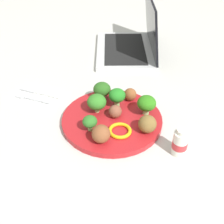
# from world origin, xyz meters

# --- Properties ---
(ground_plane) EXTENTS (4.00, 4.00, 0.00)m
(ground_plane) POSITION_xyz_m (0.00, 0.00, 0.00)
(ground_plane) COLOR beige
(plate) EXTENTS (0.28, 0.28, 0.02)m
(plate) POSITION_xyz_m (0.00, 0.00, 0.01)
(plate) COLOR red
(plate) RESTS_ON ground_plane
(broccoli_floret_front_left) EXTENTS (0.05, 0.05, 0.06)m
(broccoli_floret_front_left) POSITION_xyz_m (0.05, -0.01, 0.05)
(broccoli_floret_front_left) COLOR #8CC677
(broccoli_floret_front_left) RESTS_ON plate
(broccoli_floret_mid_left) EXTENTS (0.05, 0.05, 0.06)m
(broccoli_floret_mid_left) POSITION_xyz_m (0.01, -0.06, 0.05)
(broccoli_floret_mid_left) COLOR #91CD77
(broccoli_floret_mid_left) RESTS_ON plate
(broccoli_floret_back_left) EXTENTS (0.04, 0.04, 0.04)m
(broccoli_floret_back_left) POSITION_xyz_m (0.04, 0.07, 0.04)
(broccoli_floret_back_left) COLOR #98C469
(broccoli_floret_back_left) RESTS_ON plate
(broccoli_floret_far_rim) EXTENTS (0.05, 0.05, 0.06)m
(broccoli_floret_far_rim) POSITION_xyz_m (-0.08, -0.05, 0.05)
(broccoli_floret_far_rim) COLOR #92C379
(broccoli_floret_far_rim) RESTS_ON plate
(broccoli_floret_mid_right) EXTENTS (0.05, 0.05, 0.05)m
(broccoli_floret_mid_right) POSITION_xyz_m (0.06, -0.08, 0.05)
(broccoli_floret_mid_right) COLOR #A3C369
(broccoli_floret_mid_right) RESTS_ON plate
(meatball_back_left) EXTENTS (0.05, 0.05, 0.05)m
(meatball_back_left) POSITION_xyz_m (-0.01, 0.10, 0.04)
(meatball_back_left) COLOR brown
(meatball_back_left) RESTS_ON plate
(meatball_far_rim) EXTENTS (0.05, 0.05, 0.05)m
(meatball_far_rim) POSITION_xyz_m (-0.10, 0.02, 0.04)
(meatball_far_rim) COLOR brown
(meatball_far_rim) RESTS_ON plate
(meatball_center) EXTENTS (0.04, 0.04, 0.04)m
(meatball_center) POSITION_xyz_m (-0.01, -0.01, 0.03)
(meatball_center) COLOR brown
(meatball_center) RESTS_ON plate
(meatball_mid_right) EXTENTS (0.04, 0.04, 0.04)m
(meatball_mid_right) POSITION_xyz_m (-0.02, -0.10, 0.03)
(meatball_mid_right) COLOR brown
(meatball_mid_right) RESTS_ON plate
(pepper_ring_far_rim) EXTENTS (0.08, 0.08, 0.01)m
(pepper_ring_far_rim) POSITION_xyz_m (-0.04, 0.05, 0.02)
(pepper_ring_far_rim) COLOR yellow
(pepper_ring_far_rim) RESTS_ON plate
(napkin) EXTENTS (0.18, 0.13, 0.01)m
(napkin) POSITION_xyz_m (0.26, -0.03, 0.00)
(napkin) COLOR white
(napkin) RESTS_ON ground_plane
(fork) EXTENTS (0.12, 0.02, 0.01)m
(fork) POSITION_xyz_m (0.27, -0.01, 0.01)
(fork) COLOR silver
(fork) RESTS_ON napkin
(knife) EXTENTS (0.15, 0.02, 0.01)m
(knife) POSITION_xyz_m (0.27, -0.05, 0.01)
(knife) COLOR white
(knife) RESTS_ON napkin
(yogurt_bottle) EXTENTS (0.04, 0.04, 0.08)m
(yogurt_bottle) POSITION_xyz_m (-0.20, 0.05, 0.03)
(yogurt_bottle) COLOR white
(yogurt_bottle) RESTS_ON ground_plane
(laptop) EXTENTS (0.32, 0.38, 0.22)m
(laptop) POSITION_xyz_m (0.08, -0.44, 0.04)
(laptop) COLOR silver
(laptop) RESTS_ON ground_plane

